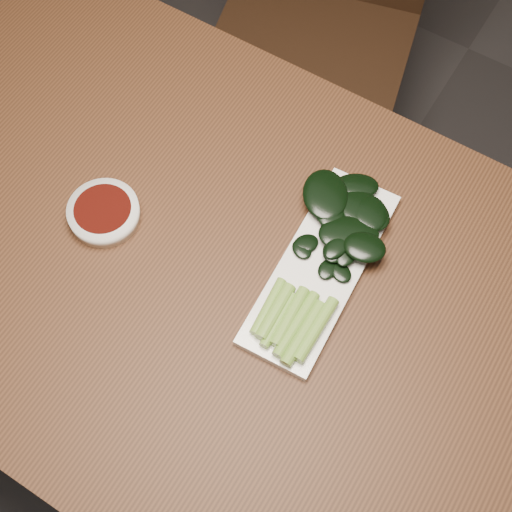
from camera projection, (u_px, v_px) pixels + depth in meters
name	position (u px, v px, depth m)	size (l,w,h in m)	color
ground	(242.00, 404.00, 1.74)	(6.00, 6.00, 0.00)	#2A2828
table	(235.00, 295.00, 1.13)	(1.40, 0.80, 0.75)	#412412
chair_far	(317.00, 16.00, 1.65)	(0.55, 0.55, 0.89)	black
sauce_bowl	(104.00, 213.00, 1.10)	(0.11, 0.11, 0.03)	white
serving_plate	(321.00, 268.00, 1.07)	(0.14, 0.34, 0.01)	white
gai_lan	(330.00, 248.00, 1.06)	(0.19, 0.34, 0.03)	olive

